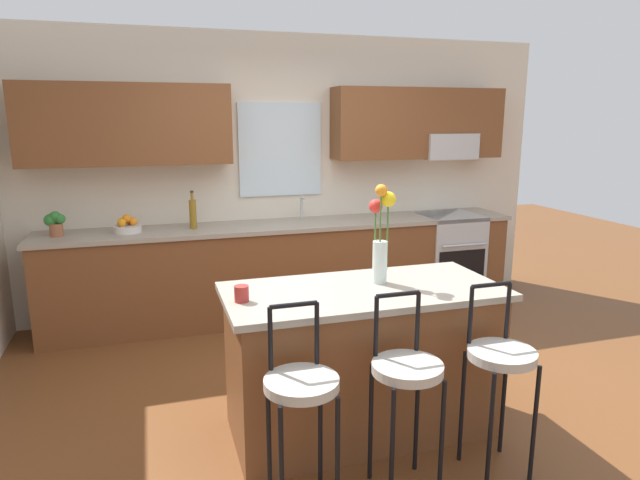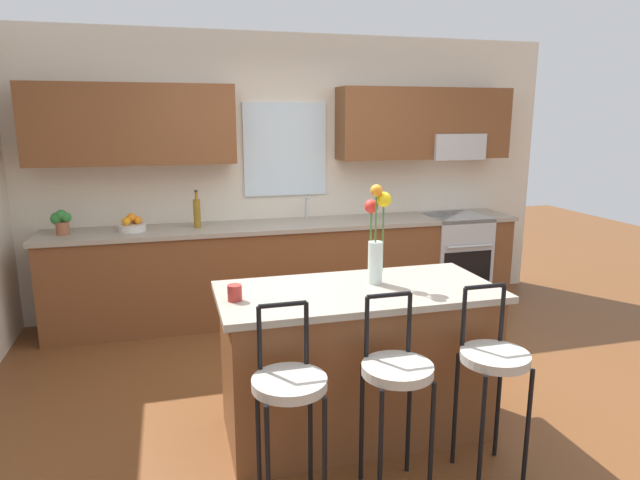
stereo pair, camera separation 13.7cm
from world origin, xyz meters
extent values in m
plane|color=brown|center=(0.00, 0.00, 0.00)|extent=(14.00, 14.00, 0.00)
cube|color=beige|center=(0.00, 2.06, 1.35)|extent=(5.60, 0.12, 2.70)
cube|color=brown|center=(-1.41, 1.83, 1.85)|extent=(1.79, 0.34, 0.70)
cube|color=brown|center=(1.41, 1.83, 1.85)|extent=(1.79, 0.34, 0.70)
cube|color=silver|center=(0.00, 1.99, 1.60)|extent=(0.82, 0.03, 0.90)
cube|color=#B7BABC|center=(1.73, 1.80, 1.62)|extent=(0.56, 0.36, 0.26)
cube|color=brown|center=(0.00, 1.70, 0.44)|extent=(4.50, 0.60, 0.88)
cube|color=#9E9384|center=(0.00, 1.70, 0.90)|extent=(4.56, 0.64, 0.04)
cube|color=#B7BABC|center=(0.18, 1.70, 0.85)|extent=(0.54, 0.38, 0.11)
cylinder|color=#B7BABC|center=(0.18, 1.86, 1.03)|extent=(0.02, 0.02, 0.22)
cylinder|color=#B7BABC|center=(0.18, 1.80, 1.14)|extent=(0.02, 0.12, 0.02)
cube|color=#B7BABC|center=(1.73, 1.68, 0.46)|extent=(0.60, 0.60, 0.92)
cube|color=black|center=(1.73, 1.38, 0.40)|extent=(0.52, 0.02, 0.40)
cylinder|color=#B7BABC|center=(1.73, 1.35, 0.66)|extent=(0.50, 0.02, 0.02)
cube|color=brown|center=(-0.08, -0.44, 0.44)|extent=(1.58, 0.70, 0.88)
cube|color=#9E9384|center=(-0.08, -0.44, 0.90)|extent=(1.66, 0.78, 0.04)
cylinder|color=black|center=(-0.76, -1.19, 0.33)|extent=(0.02, 0.02, 0.66)
cylinder|color=black|center=(-0.49, -1.19, 0.33)|extent=(0.02, 0.02, 0.66)
cylinder|color=black|center=(-0.76, -0.92, 0.33)|extent=(0.02, 0.02, 0.66)
cylinder|color=black|center=(-0.49, -0.92, 0.33)|extent=(0.02, 0.02, 0.66)
cylinder|color=#B2ADA3|center=(-0.63, -1.05, 0.69)|extent=(0.36, 0.36, 0.05)
cylinder|color=black|center=(-0.74, -0.92, 0.87)|extent=(0.02, 0.02, 0.32)
cylinder|color=black|center=(-0.51, -0.92, 0.87)|extent=(0.02, 0.02, 0.32)
cylinder|color=black|center=(-0.63, -0.92, 1.03)|extent=(0.23, 0.02, 0.02)
cylinder|color=black|center=(-0.21, -1.19, 0.33)|extent=(0.02, 0.02, 0.66)
cylinder|color=black|center=(0.06, -1.19, 0.33)|extent=(0.02, 0.02, 0.66)
cylinder|color=black|center=(-0.21, -0.92, 0.33)|extent=(0.02, 0.02, 0.66)
cylinder|color=black|center=(0.06, -0.92, 0.33)|extent=(0.02, 0.02, 0.66)
cylinder|color=#B2ADA3|center=(-0.08, -1.05, 0.69)|extent=(0.36, 0.36, 0.05)
cylinder|color=black|center=(-0.19, -0.92, 0.87)|extent=(0.02, 0.02, 0.32)
cylinder|color=black|center=(0.04, -0.92, 0.87)|extent=(0.02, 0.02, 0.32)
cylinder|color=black|center=(-0.08, -0.92, 1.03)|extent=(0.23, 0.02, 0.02)
cylinder|color=black|center=(0.34, -1.19, 0.33)|extent=(0.02, 0.02, 0.66)
cylinder|color=black|center=(0.61, -1.19, 0.33)|extent=(0.02, 0.02, 0.66)
cylinder|color=black|center=(0.34, -0.92, 0.33)|extent=(0.02, 0.02, 0.66)
cylinder|color=black|center=(0.61, -0.92, 0.33)|extent=(0.02, 0.02, 0.66)
cylinder|color=#B2ADA3|center=(0.47, -1.05, 0.69)|extent=(0.36, 0.36, 0.05)
cylinder|color=black|center=(0.36, -0.92, 0.87)|extent=(0.02, 0.02, 0.32)
cylinder|color=black|center=(0.59, -0.92, 0.87)|extent=(0.02, 0.02, 0.32)
cylinder|color=black|center=(0.47, -0.92, 1.03)|extent=(0.23, 0.02, 0.02)
cylinder|color=silver|center=(0.06, -0.37, 1.05)|extent=(0.09, 0.09, 0.26)
cylinder|color=#3D722D|center=(0.10, -0.37, 1.22)|extent=(0.01, 0.01, 0.44)
sphere|color=yellow|center=(0.10, -0.37, 1.44)|extent=(0.09, 0.09, 0.09)
cylinder|color=#3D722D|center=(0.04, -0.32, 1.19)|extent=(0.01, 0.01, 0.39)
sphere|color=red|center=(0.04, -0.32, 1.39)|extent=(0.08, 0.08, 0.08)
cylinder|color=#3D722D|center=(0.05, -0.39, 1.25)|extent=(0.01, 0.01, 0.49)
sphere|color=orange|center=(0.05, -0.39, 1.49)|extent=(0.07, 0.07, 0.07)
cylinder|color=#A52D28|center=(-0.81, -0.47, 0.97)|extent=(0.08, 0.08, 0.09)
cylinder|color=silver|center=(-1.46, 1.70, 0.95)|extent=(0.24, 0.24, 0.06)
sphere|color=orange|center=(-1.41, 1.70, 1.01)|extent=(0.07, 0.07, 0.07)
sphere|color=orange|center=(-1.44, 1.75, 1.01)|extent=(0.07, 0.07, 0.07)
sphere|color=orange|center=(-1.50, 1.73, 1.01)|extent=(0.07, 0.07, 0.07)
sphere|color=orange|center=(-1.50, 1.67, 1.01)|extent=(0.07, 0.07, 0.07)
sphere|color=orange|center=(-1.46, 1.70, 1.04)|extent=(0.07, 0.07, 0.07)
cylinder|color=olive|center=(-0.89, 1.70, 1.05)|extent=(0.06, 0.06, 0.26)
cylinder|color=olive|center=(-0.89, 1.70, 1.22)|extent=(0.03, 0.03, 0.07)
cylinder|color=black|center=(-0.89, 1.70, 1.26)|extent=(0.03, 0.03, 0.02)
cylinder|color=#9E5B3D|center=(-2.03, 1.70, 0.98)|extent=(0.11, 0.11, 0.11)
sphere|color=#2D7A33|center=(-2.03, 1.70, 1.09)|extent=(0.09, 0.09, 0.09)
sphere|color=#2D7A33|center=(-2.07, 1.71, 1.06)|extent=(0.11, 0.11, 0.11)
sphere|color=#2D7A33|center=(-1.99, 1.69, 1.07)|extent=(0.08, 0.08, 0.08)
camera|label=1|loc=(-1.26, -3.36, 1.91)|focal=31.05mm
camera|label=2|loc=(-1.12, -3.40, 1.91)|focal=31.05mm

